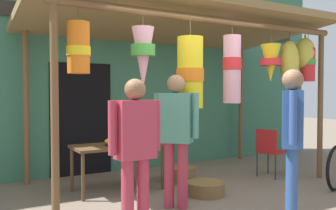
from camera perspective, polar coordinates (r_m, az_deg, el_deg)
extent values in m
plane|color=#756656|center=(5.11, 4.55, -14.83)|extent=(30.00, 30.00, 0.00)
cube|color=#387056|center=(7.15, -6.85, 8.42)|extent=(9.66, 0.25, 4.56)
cube|color=#2D2823|center=(7.10, -6.40, 12.95)|extent=(8.70, 0.04, 0.24)
cube|color=black|center=(6.69, -13.41, -2.17)|extent=(1.10, 0.03, 2.00)
cylinder|color=brown|center=(4.25, -17.29, -1.21)|extent=(0.09, 0.09, 2.50)
cylinder|color=brown|center=(6.80, 22.70, -0.11)|extent=(0.09, 0.09, 2.50)
cylinder|color=brown|center=(6.28, -21.31, -0.25)|extent=(0.09, 0.09, 2.50)
cylinder|color=brown|center=(8.22, 11.29, 0.34)|extent=(0.09, 0.09, 2.50)
cylinder|color=brown|center=(5.31, 7.56, 13.03)|extent=(4.67, 0.10, 0.10)
cylinder|color=brown|center=(7.05, -2.78, 11.51)|extent=(4.67, 0.10, 0.10)
cube|color=olive|center=(6.16, 1.64, 12.62)|extent=(4.97, 2.55, 0.36)
cylinder|color=brown|center=(4.42, -13.85, 13.51)|extent=(0.01, 0.01, 0.16)
cylinder|color=orange|center=(4.37, -13.81, 8.68)|extent=(0.26, 0.26, 0.59)
cylinder|color=yellow|center=(4.36, -13.81, 8.18)|extent=(0.28, 0.28, 0.11)
cylinder|color=brown|center=(4.75, -3.93, 12.88)|extent=(0.01, 0.01, 0.14)
cone|color=pink|center=(4.68, -3.92, 7.26)|extent=(0.29, 0.29, 0.79)
cylinder|color=green|center=(4.69, -3.92, 8.54)|extent=(0.31, 0.31, 0.14)
cylinder|color=brown|center=(4.98, 3.50, 11.86)|extent=(0.01, 0.01, 0.23)
cylinder|color=yellow|center=(4.91, 3.48, 5.08)|extent=(0.34, 0.34, 0.95)
cylinder|color=orange|center=(4.91, 3.48, 4.72)|extent=(0.37, 0.37, 0.17)
cylinder|color=brown|center=(5.55, 10.01, 11.32)|extent=(0.01, 0.01, 0.13)
cylinder|color=pink|center=(5.48, 9.97, 5.50)|extent=(0.26, 0.26, 1.00)
cylinder|color=red|center=(5.49, 9.98, 6.35)|extent=(0.28, 0.28, 0.18)
cylinder|color=brown|center=(6.01, 15.78, 10.13)|extent=(0.01, 0.01, 0.22)
cone|color=yellow|center=(5.97, 15.74, 6.32)|extent=(0.31, 0.31, 0.58)
cylinder|color=red|center=(5.97, 15.74, 6.47)|extent=(0.34, 0.34, 0.10)
cylinder|color=brown|center=(6.61, 21.04, 9.27)|extent=(0.01, 0.01, 0.23)
cylinder|color=red|center=(6.57, 21.00, 5.89)|extent=(0.24, 0.24, 0.55)
cylinder|color=green|center=(6.57, 21.00, 6.29)|extent=(0.26, 0.26, 0.10)
cylinder|color=#4C3D23|center=(6.62, 20.64, 10.02)|extent=(0.02, 0.02, 0.06)
ellipsoid|color=gold|center=(6.58, 20.61, 7.50)|extent=(0.37, 0.31, 0.53)
cylinder|color=#4C3D23|center=(6.29, 18.47, 10.12)|extent=(0.02, 0.02, 0.13)
ellipsoid|color=gold|center=(6.24, 18.43, 6.44)|extent=(0.33, 0.28, 0.68)
cube|color=brown|center=(5.57, -7.89, -6.33)|extent=(1.33, 0.67, 0.04)
cylinder|color=brown|center=(5.17, -13.14, -10.93)|extent=(0.05, 0.05, 0.65)
cylinder|color=brown|center=(5.64, -0.87, -9.80)|extent=(0.05, 0.05, 0.65)
cylinder|color=brown|center=(5.71, -14.78, -9.72)|extent=(0.05, 0.05, 0.65)
cylinder|color=brown|center=(6.13, -3.45, -8.84)|extent=(0.05, 0.05, 0.65)
ellipsoid|color=yellow|center=(5.53, -6.76, -5.50)|extent=(0.62, 0.44, 0.13)
ellipsoid|color=orange|center=(5.53, -5.67, -5.44)|extent=(0.28, 0.22, 0.09)
cube|color=#AD1E1E|center=(6.70, 15.91, -7.01)|extent=(0.48, 0.48, 0.04)
cube|color=#AD1E1E|center=(6.52, 15.11, -5.47)|extent=(0.13, 0.40, 0.40)
cylinder|color=#333338|center=(6.81, 17.99, -8.77)|extent=(0.03, 0.03, 0.44)
cylinder|color=#333338|center=(6.98, 15.37, -8.47)|extent=(0.03, 0.03, 0.44)
cylinder|color=#333338|center=(6.50, 16.45, -9.27)|extent=(0.03, 0.03, 0.44)
cylinder|color=#333338|center=(6.68, 13.75, -8.93)|extent=(0.03, 0.03, 0.44)
cylinder|color=brown|center=(6.21, 1.80, -10.65)|extent=(0.55, 0.55, 0.24)
cylinder|color=brown|center=(5.42, 5.91, -12.82)|extent=(0.55, 0.55, 0.19)
cylinder|color=#2D5193|center=(4.56, 18.70, -11.42)|extent=(0.13, 0.13, 0.86)
cylinder|color=#2D5193|center=(4.39, 18.77, -11.96)|extent=(0.13, 0.13, 0.86)
cube|color=#2D5193|center=(4.36, 18.84, -2.04)|extent=(0.44, 0.43, 0.64)
cylinder|color=#2D5193|center=(4.61, 18.74, -1.42)|extent=(0.08, 0.08, 0.58)
cylinder|color=#2D5193|center=(4.10, 18.96, -1.83)|extent=(0.08, 0.08, 0.58)
sphere|color=#896042|center=(4.35, 18.91, 3.76)|extent=(0.24, 0.24, 0.24)
cylinder|color=#B23347|center=(3.93, -3.93, -13.95)|extent=(0.13, 0.13, 0.80)
cylinder|color=#B23347|center=(3.85, -6.34, -14.31)|extent=(0.13, 0.13, 0.80)
cube|color=#B23347|center=(3.76, -5.15, -3.82)|extent=(0.41, 0.25, 0.60)
cylinder|color=#B23347|center=(3.88, -1.83, -3.18)|extent=(0.08, 0.08, 0.54)
cylinder|color=#B23347|center=(3.64, -8.70, -3.54)|extent=(0.08, 0.08, 0.54)
sphere|color=#896042|center=(3.74, -5.17, 2.45)|extent=(0.22, 0.22, 0.22)
cylinder|color=#B23347|center=(4.77, 0.19, -10.84)|extent=(0.13, 0.13, 0.84)
cylinder|color=#B23347|center=(4.72, 2.31, -10.98)|extent=(0.13, 0.13, 0.84)
cube|color=#4C8E7A|center=(4.63, 1.25, -2.01)|extent=(0.43, 0.44, 0.63)
cylinder|color=#4C8E7A|center=(4.71, -1.71, -1.56)|extent=(0.08, 0.08, 0.57)
cylinder|color=#4C8E7A|center=(4.56, 4.32, -1.68)|extent=(0.08, 0.08, 0.57)
sphere|color=#9E704C|center=(4.62, 1.26, 3.33)|extent=(0.23, 0.23, 0.23)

